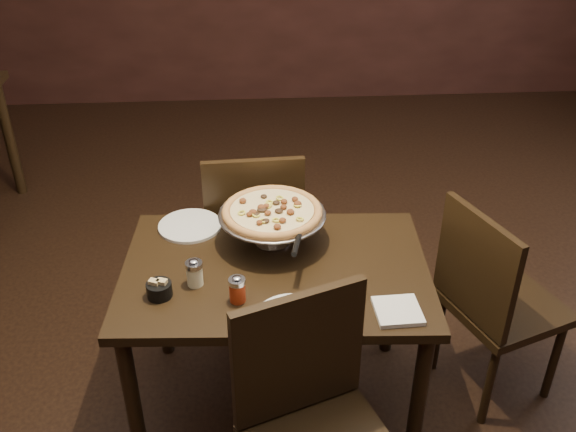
{
  "coord_description": "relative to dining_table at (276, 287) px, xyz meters",
  "views": [
    {
      "loc": [
        -0.1,
        -1.9,
        2.1
      ],
      "look_at": [
        0.03,
        0.05,
        0.89
      ],
      "focal_mm": 40.0,
      "sensor_mm": 36.0,
      "label": 1
    }
  ],
  "objects": [
    {
      "name": "plate_left",
      "position": [
        -0.33,
        0.3,
        0.1
      ],
      "size": [
        0.25,
        0.25,
        0.01
      ],
      "primitive_type": "cylinder",
      "color": "silver",
      "rests_on": "dining_table"
    },
    {
      "name": "room",
      "position": [
        0.08,
        0.02,
        0.79
      ],
      "size": [
        6.04,
        7.04,
        2.84
      ],
      "color": "black",
      "rests_on": "ground"
    },
    {
      "name": "chair_side",
      "position": [
        0.86,
        0.03,
        -0.12
      ],
      "size": [
        0.54,
        0.54,
        0.89
      ],
      "rotation": [
        0.0,
        0.0,
        1.93
      ],
      "color": "black",
      "rests_on": "ground"
    },
    {
      "name": "napkin_stack",
      "position": [
        0.39,
        -0.28,
        0.1
      ],
      "size": [
        0.16,
        0.16,
        0.02
      ],
      "primitive_type": "cube",
      "rotation": [
        0.0,
        0.0,
        0.04
      ],
      "color": "silver",
      "rests_on": "dining_table"
    },
    {
      "name": "pepper_flake_shaker",
      "position": [
        -0.14,
        -0.18,
        0.14
      ],
      "size": [
        0.06,
        0.06,
        0.1
      ],
      "color": "maroon",
      "rests_on": "dining_table"
    },
    {
      "name": "plate_near",
      "position": [
        0.04,
        -0.3,
        0.1
      ],
      "size": [
        0.25,
        0.25,
        0.01
      ],
      "primitive_type": "cylinder",
      "color": "silver",
      "rests_on": "dining_table"
    },
    {
      "name": "dining_table",
      "position": [
        0.0,
        0.0,
        0.0
      ],
      "size": [
        1.16,
        0.81,
        0.7
      ],
      "rotation": [
        0.0,
        0.0,
        -0.05
      ],
      "color": "black",
      "rests_on": "ground"
    },
    {
      "name": "packet_caddy",
      "position": [
        -0.41,
        -0.14,
        0.12
      ],
      "size": [
        0.09,
        0.09,
        0.07
      ],
      "rotation": [
        0.0,
        0.0,
        -0.39
      ],
      "color": "black",
      "rests_on": "dining_table"
    },
    {
      "name": "serving_spatula",
      "position": [
        0.07,
        -0.06,
        0.23
      ],
      "size": [
        0.15,
        0.15,
        0.02
      ],
      "rotation": [
        0.0,
        0.0,
        -0.22
      ],
      "color": "#B4B5BB",
      "rests_on": "pizza_stand"
    },
    {
      "name": "pizza_stand",
      "position": [
        -0.0,
        0.17,
        0.23
      ],
      "size": [
        0.41,
        0.41,
        0.17
      ],
      "color": "#B4B5BB",
      "rests_on": "dining_table"
    },
    {
      "name": "parmesan_shaker",
      "position": [
        -0.29,
        -0.08,
        0.14
      ],
      "size": [
        0.06,
        0.06,
        0.11
      ],
      "color": "beige",
      "rests_on": "dining_table"
    },
    {
      "name": "chair_far",
      "position": [
        -0.07,
        0.57,
        -0.11
      ],
      "size": [
        0.45,
        0.45,
        0.92
      ],
      "rotation": [
        0.0,
        0.0,
        3.19
      ],
      "color": "black",
      "rests_on": "ground"
    },
    {
      "name": "chair_near",
      "position": [
        0.09,
        -0.57,
        -0.1
      ],
      "size": [
        0.56,
        0.56,
        0.93
      ],
      "rotation": [
        0.0,
        0.0,
        0.36
      ],
      "color": "black",
      "rests_on": "ground"
    }
  ]
}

